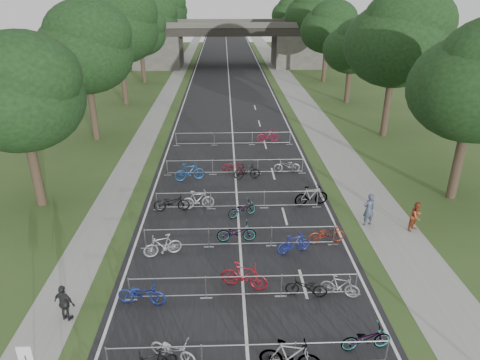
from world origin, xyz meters
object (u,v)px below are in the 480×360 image
at_px(pedestrian_b, 416,217).
at_px(pedestrian_c, 65,303).
at_px(overpass_bridge, 228,44).
at_px(pedestrian_a, 369,210).

bearing_deg(pedestrian_b, pedestrian_c, 165.26).
xyz_separation_m(overpass_bridge, pedestrian_a, (6.88, -52.12, -2.61)).
xyz_separation_m(overpass_bridge, pedestrian_c, (-6.80, -58.82, -2.76)).
bearing_deg(pedestrian_a, pedestrian_c, 8.98).
relative_size(overpass_bridge, pedestrian_b, 19.30).
bearing_deg(pedestrian_b, overpass_bridge, 64.34).
bearing_deg(overpass_bridge, pedestrian_b, -80.10).
height_order(overpass_bridge, pedestrian_c, overpass_bridge).
bearing_deg(overpass_bridge, pedestrian_a, -82.48).
distance_m(pedestrian_a, pedestrian_b, 2.40).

